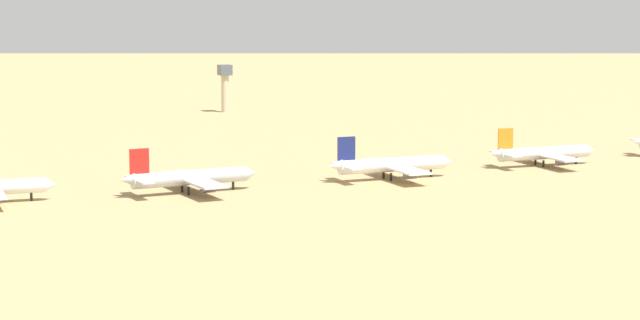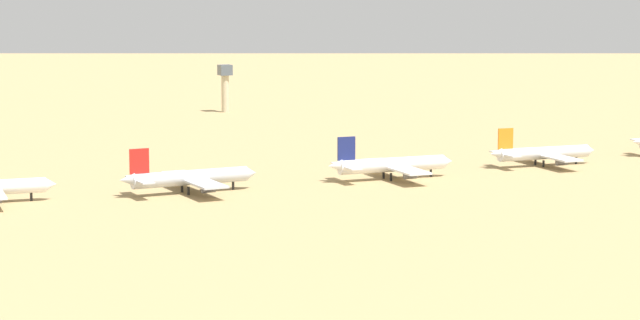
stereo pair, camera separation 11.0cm
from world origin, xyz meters
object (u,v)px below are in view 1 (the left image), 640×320
at_px(parked_jet_orange_4, 543,153).
at_px(control_tower, 225,84).
at_px(parked_jet_red_2, 189,178).
at_px(parked_jet_navy_3, 391,165).

height_order(parked_jet_orange_4, control_tower, control_tower).
relative_size(parked_jet_red_2, parked_jet_orange_4, 1.05).
xyz_separation_m(parked_jet_orange_4, control_tower, (-31.55, 191.05, 8.30)).
height_order(parked_jet_red_2, parked_jet_navy_3, parked_jet_navy_3).
height_order(parked_jet_red_2, control_tower, control_tower).
relative_size(parked_jet_navy_3, control_tower, 1.88).
bearing_deg(parked_jet_red_2, control_tower, 64.87).
bearing_deg(control_tower, parked_jet_navy_3, -96.30).
bearing_deg(parked_jet_orange_4, control_tower, 101.97).
bearing_deg(parked_jet_navy_3, parked_jet_red_2, -178.53).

